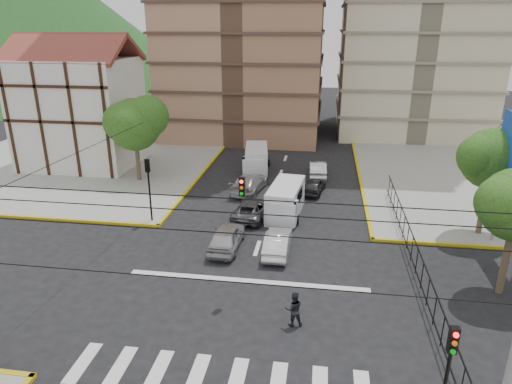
% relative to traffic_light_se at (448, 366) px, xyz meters
% --- Properties ---
extents(ground, '(160.00, 160.00, 0.00)m').
position_rel_traffic_light_se_xyz_m(ground, '(-7.80, 7.80, -3.11)').
color(ground, black).
rests_on(ground, ground).
extents(sidewalk_nw, '(26.00, 26.00, 0.15)m').
position_rel_traffic_light_se_xyz_m(sidewalk_nw, '(-27.80, 27.80, -3.04)').
color(sidewalk_nw, gray).
rests_on(sidewalk_nw, ground).
extents(sidewalk_ne, '(26.00, 26.00, 0.15)m').
position_rel_traffic_light_se_xyz_m(sidewalk_ne, '(12.20, 27.80, -3.04)').
color(sidewalk_ne, gray).
rests_on(sidewalk_ne, ground).
extents(crosswalk_stripes, '(12.00, 2.40, 0.01)m').
position_rel_traffic_light_se_xyz_m(crosswalk_stripes, '(-7.80, 1.80, -3.11)').
color(crosswalk_stripes, silver).
rests_on(crosswalk_stripes, ground).
extents(stop_line, '(13.00, 0.40, 0.01)m').
position_rel_traffic_light_se_xyz_m(stop_line, '(-7.80, 9.00, -3.11)').
color(stop_line, silver).
rests_on(stop_line, ground).
extents(tudor_building, '(10.80, 8.05, 12.23)m').
position_rel_traffic_light_se_xyz_m(tudor_building, '(-26.80, 27.80, 2.14)').
color(tudor_building, silver).
rests_on(tudor_building, ground).
extents(distant_hill, '(70.00, 70.00, 28.00)m').
position_rel_traffic_light_se_xyz_m(distant_hill, '(-62.80, 77.80, 10.89)').
color(distant_hill, '#1A4F1B').
rests_on(distant_hill, ground).
extents(park_fence, '(0.10, 22.50, 1.66)m').
position_rel_traffic_light_se_xyz_m(park_fence, '(1.20, 12.30, -3.11)').
color(park_fence, black).
rests_on(park_fence, ground).
extents(tree_park_c, '(4.65, 3.80, 7.25)m').
position_rel_traffic_light_se_xyz_m(tree_park_c, '(6.29, 16.81, 2.22)').
color(tree_park_c, '#473828').
rests_on(tree_park_c, ground).
extents(tree_tudor, '(5.39, 4.40, 7.43)m').
position_rel_traffic_light_se_xyz_m(tree_tudor, '(-19.70, 23.81, 2.11)').
color(tree_tudor, '#473828').
rests_on(tree_tudor, ground).
extents(traffic_light_se, '(0.28, 0.22, 4.40)m').
position_rel_traffic_light_se_xyz_m(traffic_light_se, '(0.00, 0.00, 0.00)').
color(traffic_light_se, black).
rests_on(traffic_light_se, ground).
extents(traffic_light_nw, '(0.28, 0.22, 4.40)m').
position_rel_traffic_light_se_xyz_m(traffic_light_nw, '(-15.60, 15.60, 0.00)').
color(traffic_light_nw, black).
rests_on(traffic_light_nw, ground).
extents(traffic_light_hanging, '(18.00, 9.12, 0.92)m').
position_rel_traffic_light_se_xyz_m(traffic_light_hanging, '(-7.80, 5.76, 2.79)').
color(traffic_light_hanging, black).
rests_on(traffic_light_hanging, ground).
extents(van_right_lane, '(2.51, 5.24, 2.28)m').
position_rel_traffic_light_se_xyz_m(van_right_lane, '(-6.56, 18.01, -2.01)').
color(van_right_lane, silver).
rests_on(van_right_lane, ground).
extents(van_left_lane, '(2.64, 5.29, 2.28)m').
position_rel_traffic_light_se_xyz_m(van_left_lane, '(-10.12, 27.96, -2.01)').
color(van_left_lane, silver).
rests_on(van_left_lane, ground).
extents(car_silver_front_left, '(1.82, 4.34, 1.47)m').
position_rel_traffic_light_se_xyz_m(car_silver_front_left, '(-9.66, 12.57, -2.38)').
color(car_silver_front_left, '#ACABB0').
rests_on(car_silver_front_left, ground).
extents(car_white_front_right, '(1.46, 4.08, 1.34)m').
position_rel_traffic_light_se_xyz_m(car_white_front_right, '(-6.52, 12.45, -2.44)').
color(car_white_front_right, silver).
rests_on(car_white_front_right, ground).
extents(car_grey_mid_left, '(2.60, 4.72, 1.25)m').
position_rel_traffic_light_se_xyz_m(car_grey_mid_left, '(-8.87, 17.48, -2.49)').
color(car_grey_mid_left, '#4F5056').
rests_on(car_grey_mid_left, ground).
extents(car_silver_rear_left, '(2.87, 5.31, 1.46)m').
position_rel_traffic_light_se_xyz_m(car_silver_rear_left, '(-9.89, 22.75, -2.38)').
color(car_silver_rear_left, '#A9A9AD').
rests_on(car_silver_rear_left, ground).
extents(car_darkgrey_mid_right, '(2.06, 3.82, 1.23)m').
position_rel_traffic_light_se_xyz_m(car_darkgrey_mid_right, '(-4.65, 23.07, -2.50)').
color(car_darkgrey_mid_right, '#252427').
rests_on(car_darkgrey_mid_right, ground).
extents(car_white_rear_right, '(1.68, 4.23, 1.37)m').
position_rel_traffic_light_se_xyz_m(car_white_rear_right, '(-4.46, 27.45, -2.43)').
color(car_white_rear_right, silver).
rests_on(car_white_rear_right, ground).
extents(pedestrian_crosswalk, '(0.96, 0.82, 1.71)m').
position_rel_traffic_light_se_xyz_m(pedestrian_crosswalk, '(-5.08, 5.55, -2.26)').
color(pedestrian_crosswalk, black).
rests_on(pedestrian_crosswalk, ground).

